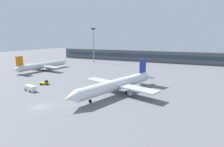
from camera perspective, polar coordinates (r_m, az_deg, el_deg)
The scene contains 7 objects.
ground_plane at distance 88.48m, azimuth -2.65°, elevation -1.67°, with size 400.00×400.00×0.00m, color slate.
terminal_building at distance 157.13m, azimuth 9.84°, elevation 5.46°, with size 152.09×12.13×9.00m.
airplane_near at distance 64.73m, azimuth 1.38°, elevation -3.48°, with size 30.12×42.26×10.72m.
airplane_mid at distance 119.08m, azimuth -20.39°, elevation 2.41°, with size 27.73×39.57×9.78m.
baggage_tug_yellow at distance 82.72m, azimuth -20.10°, elevation -2.69°, with size 3.86×3.15×1.75m.
service_van_white at distance 74.85m, azimuth -24.02°, elevation -4.15°, with size 5.54×3.31×2.08m.
floodlight_tower_west at distance 146.82m, azimuth -5.77°, elevation 9.44°, with size 3.20×0.80×26.74m.
Camera 1 is at (39.34, -36.80, 19.60)m, focal length 29.49 mm.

